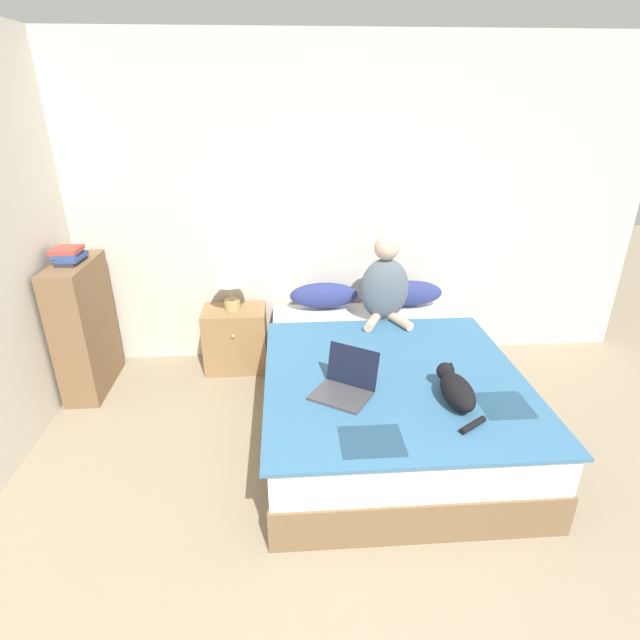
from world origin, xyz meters
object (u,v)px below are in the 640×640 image
Objects in this scene: bed at (386,393)px; pillow_far at (409,293)px; pillow_near at (324,295)px; nightstand at (236,339)px; person_sitting at (385,285)px; bookshelf at (85,327)px; cat_tabby at (456,389)px; book_stack_top at (69,255)px; laptop_open at (345,385)px; table_lamp at (230,275)px.

bed is 1.06m from pillow_far.
pillow_near reaches higher than nightstand.
person_sitting reaches higher than bookshelf.
bookshelf reaches higher than cat_tabby.
pillow_far reaches higher than bed.
person_sitting is 2.71× the size of book_stack_top.
person_sitting is (-0.26, -0.26, 0.18)m from pillow_far.
pillow_near reaches higher than bed.
laptop_open is (-0.33, -0.38, 0.31)m from bed.
table_lamp is 0.40× the size of bookshelf.
bookshelf is at bearing 163.32° from bed.
nightstand is 2.14× the size of book_stack_top.
bed is at bearing -38.66° from table_lamp.
table_lamp is (-0.77, 1.26, 0.27)m from laptop_open.
nightstand reaches higher than bed.
bed is 5.14× the size of table_lamp.
book_stack_top is at bearing 60.40° from cat_tabby.
bed is 3.96× the size of cat_tabby.
book_stack_top is (-1.86, 1.04, 0.52)m from laptop_open.
pillow_near is 0.82m from nightstand.
table_lamp is (-0.75, -0.05, 0.22)m from pillow_near.
bed is at bearing -38.87° from nightstand.
pillow_far is 0.84× the size of person_sitting.
nightstand is at bearing 141.13° from bed.
pillow_near is 1.07× the size of nightstand.
nightstand is (-0.76, 1.27, -0.30)m from laptop_open.
person_sitting is at bearing -30.57° from pillow_near.
nightstand is at bearing 169.89° from person_sitting.
pillow_far is at bearing 69.29° from bed.
person_sitting reaches higher than table_lamp.
pillow_near and pillow_far have the same top height.
table_lamp is at bearing -174.58° from nightstand.
pillow_far is at bearing 45.53° from person_sitting.
pillow_near is 0.55× the size of bookshelf.
pillow_near is at bearing 149.43° from person_sitting.
laptop_open is 1.04× the size of table_lamp.
pillow_far is at bearing 2.08° from nightstand.
nightstand is at bearing 11.74° from book_stack_top.
nightstand is 1.28× the size of table_lamp.
table_lamp reaches higher than laptop_open.
person_sitting is 1.25× the size of cat_tabby.
nightstand is at bearing -175.95° from pillow_near.
pillow_near is 1.36× the size of table_lamp.
bookshelf is at bearing 60.31° from cat_tabby.
book_stack_top is at bearing -168.22° from table_lamp.
pillow_far is at bearing 6.30° from book_stack_top.
laptop_open is at bearing -131.02° from bed.
pillow_near is 0.71m from pillow_far.
bookshelf is at bearing -171.46° from pillow_near.
table_lamp is at bearing -175.94° from pillow_near.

